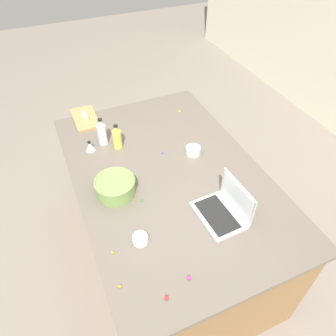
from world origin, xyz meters
TOP-DOWN VIEW (x-y plane):
  - ground_plane at (0.00, 0.00)m, footprint 12.00×12.00m
  - island_counter at (0.00, 0.00)m, footprint 1.86×1.22m
  - laptop at (0.45, 0.16)m, footprint 0.32×0.25m
  - mixing_bowl_large at (0.03, -0.37)m, footprint 0.25×0.25m
  - bottle_oil at (-0.40, -0.22)m, footprint 0.06×0.06m
  - bottle_vinegar at (-0.49, -0.31)m, footprint 0.07×0.07m
  - cutting_board at (-0.85, -0.36)m, footprint 0.34×0.18m
  - butter_stick_left at (-0.85, -0.36)m, footprint 0.11×0.04m
  - ramekin_small at (-0.12, 0.25)m, footprint 0.11×0.11m
  - ramekin_medium at (0.43, -0.35)m, footprint 0.09×0.09m
  - kitchen_timer at (-0.45, -0.42)m, footprint 0.07×0.07m
  - candy_0 at (0.63, -0.53)m, footprint 0.01×0.01m
  - candy_1 at (0.44, -0.51)m, footprint 0.01×0.01m
  - candy_2 at (0.16, -0.25)m, footprint 0.02×0.02m
  - candy_3 at (0.78, -0.35)m, footprint 0.02×0.02m
  - candy_4 at (-0.63, 0.38)m, footprint 0.02×0.02m
  - candy_5 at (0.73, -0.20)m, footprint 0.02×0.02m
  - candy_6 at (0.09, -0.33)m, footprint 0.02×0.02m
  - candy_7 at (-0.21, 0.04)m, footprint 0.02×0.02m

SIDE VIEW (x-z plane):
  - ground_plane at x=0.00m, z-range 0.00..0.00m
  - island_counter at x=0.00m, z-range 0.00..0.90m
  - candy_0 at x=0.63m, z-range 0.90..0.91m
  - candy_1 at x=0.44m, z-range 0.90..0.91m
  - candy_7 at x=-0.21m, z-range 0.90..0.92m
  - candy_2 at x=0.16m, z-range 0.90..0.92m
  - candy_6 at x=0.09m, z-range 0.90..0.92m
  - cutting_board at x=-0.85m, z-range 0.90..0.92m
  - candy_4 at x=-0.63m, z-range 0.90..0.92m
  - candy_3 at x=0.78m, z-range 0.90..0.92m
  - candy_5 at x=0.73m, z-range 0.90..0.92m
  - ramekin_medium at x=0.43m, z-range 0.90..0.94m
  - ramekin_small at x=-0.12m, z-range 0.90..0.95m
  - kitchen_timer at x=-0.45m, z-range 0.90..0.97m
  - butter_stick_left at x=-0.85m, z-range 0.92..0.95m
  - laptop at x=0.45m, z-range 0.84..1.06m
  - mixing_bowl_large at x=0.03m, z-range 0.90..1.01m
  - bottle_oil at x=-0.40m, z-range 0.88..1.07m
  - bottle_vinegar at x=-0.49m, z-range 0.88..1.09m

